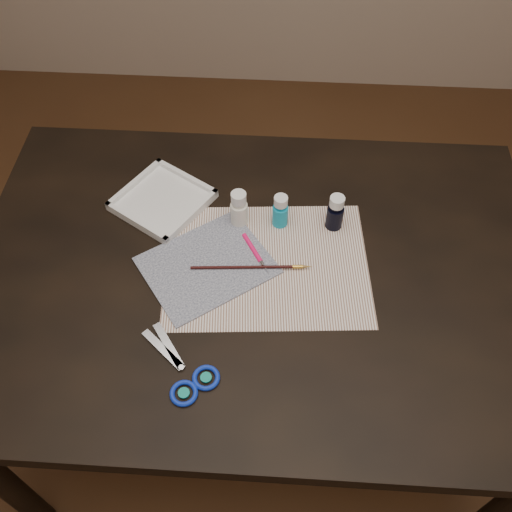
# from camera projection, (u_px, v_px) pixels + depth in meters

# --- Properties ---
(ground) EXTENTS (3.50, 3.50, 0.02)m
(ground) POSITION_uv_depth(u_px,v_px,m) (256.00, 404.00, 1.89)
(ground) COLOR #422614
(ground) RESTS_ON ground
(table) EXTENTS (1.30, 0.90, 0.75)m
(table) POSITION_uv_depth(u_px,v_px,m) (256.00, 349.00, 1.58)
(table) COLOR black
(table) RESTS_ON ground
(paper) EXTENTS (0.48, 0.38, 0.00)m
(paper) POSITION_uv_depth(u_px,v_px,m) (267.00, 264.00, 1.29)
(paper) COLOR white
(paper) RESTS_ON table
(canvas) EXTENTS (0.35, 0.33, 0.00)m
(canvas) POSITION_uv_depth(u_px,v_px,m) (207.00, 265.00, 1.28)
(canvas) COLOR #0F1736
(canvas) RESTS_ON paper
(paint_bottle_white) EXTENTS (0.05, 0.05, 0.10)m
(paint_bottle_white) POSITION_uv_depth(u_px,v_px,m) (239.00, 209.00, 1.33)
(paint_bottle_white) COLOR white
(paint_bottle_white) RESTS_ON table
(paint_bottle_cyan) EXTENTS (0.05, 0.05, 0.09)m
(paint_bottle_cyan) POSITION_uv_depth(u_px,v_px,m) (280.00, 211.00, 1.33)
(paint_bottle_cyan) COLOR #1199C0
(paint_bottle_cyan) RESTS_ON table
(paint_bottle_navy) EXTENTS (0.05, 0.05, 0.10)m
(paint_bottle_navy) POSITION_uv_depth(u_px,v_px,m) (335.00, 212.00, 1.32)
(paint_bottle_navy) COLOR black
(paint_bottle_navy) RESTS_ON table
(paintbrush) EXTENTS (0.27, 0.03, 0.01)m
(paintbrush) POSITION_uv_depth(u_px,v_px,m) (252.00, 267.00, 1.27)
(paintbrush) COLOR black
(paintbrush) RESTS_ON canvas
(craft_knife) EXTENTS (0.07, 0.12, 0.01)m
(craft_knife) POSITION_uv_depth(u_px,v_px,m) (256.00, 255.00, 1.30)
(craft_knife) COLOR #FF1364
(craft_knife) RESTS_ON paper
(scissors) EXTENTS (0.23, 0.22, 0.01)m
(scissors) POSITION_uv_depth(u_px,v_px,m) (173.00, 363.00, 1.13)
(scissors) COLOR silver
(scissors) RESTS_ON table
(palette_tray) EXTENTS (0.27, 0.27, 0.02)m
(palette_tray) POSITION_uv_depth(u_px,v_px,m) (162.00, 200.00, 1.39)
(palette_tray) COLOR white
(palette_tray) RESTS_ON table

